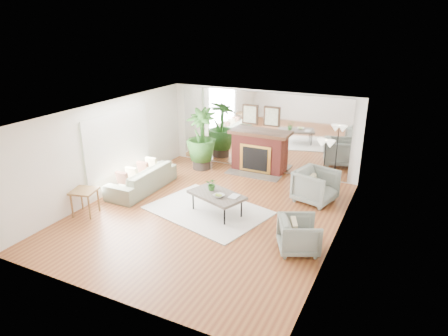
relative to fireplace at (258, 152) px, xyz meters
The scene contains 18 objects.
ground 3.33m from the fireplace, 90.00° to the right, with size 7.00×7.00×0.00m, color brown.
wall_left 4.46m from the fireplace, 132.54° to the right, with size 0.02×7.00×2.50m, color white.
wall_right 4.46m from the fireplace, 47.46° to the right, with size 0.02×7.00×2.50m, color white.
wall_back 0.63m from the fireplace, 90.00° to the left, with size 6.00×0.02×2.50m, color white.
mirror_panel 0.63m from the fireplace, 90.00° to the left, with size 5.40×0.04×2.40m, color silver.
window_panel 4.17m from the fireplace, 135.99° to the right, with size 0.04×2.40×1.50m, color #B2E09E.
fireplace is the anchor object (origin of this frame).
area_rug 3.16m from the fireplace, 91.49° to the right, with size 2.79×1.99×0.03m, color silver.
coffee_table 3.15m from the fireplace, 86.48° to the right, with size 1.52×1.19×0.54m.
sofa 3.61m from the fireplace, 130.79° to the right, with size 2.23×0.87×0.65m, color slate.
armchair_back 2.58m from the fireplace, 32.79° to the right, with size 0.93×0.96×0.87m, color gray.
armchair_front 4.60m from the fireplace, 57.91° to the right, with size 0.78×0.80×0.73m, color gray.
side_table 5.27m from the fireplace, 120.22° to the right, with size 0.69×0.69×0.64m.
potted_ficus 1.81m from the fireplace, 163.50° to the right, with size 0.94×0.94×1.93m.
floor_lamp 2.37m from the fireplace, 17.38° to the right, with size 0.48×0.27×1.48m.
tabletop_plant 3.00m from the fireplace, 90.15° to the right, with size 0.28×0.25×0.32m, color #346C27.
fruit_bowl 3.30m from the fireplace, 84.46° to the right, with size 0.25×0.25×0.06m, color olive.
book 3.17m from the fireplace, 80.24° to the right, with size 0.21×0.28×0.02m, color olive.
Camera 1 is at (4.19, -7.66, 4.42)m, focal length 32.00 mm.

